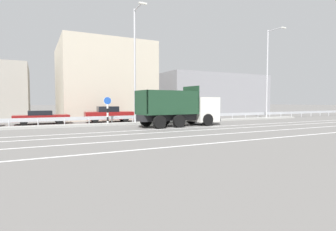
# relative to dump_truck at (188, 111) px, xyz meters

# --- Properties ---
(ground_plane) EXTENTS (320.00, 320.00, 0.00)m
(ground_plane) POSITION_rel_dump_truck_xyz_m (-1.60, 0.84, -1.28)
(ground_plane) COLOR #605E5B
(lane_strip_0) EXTENTS (70.03, 0.16, 0.01)m
(lane_strip_0) POSITION_rel_dump_truck_xyz_m (-0.98, -1.87, -1.28)
(lane_strip_0) COLOR silver
(lane_strip_0) RESTS_ON ground_plane
(lane_strip_1) EXTENTS (70.03, 0.16, 0.01)m
(lane_strip_1) POSITION_rel_dump_truck_xyz_m (-0.98, -3.71, -1.28)
(lane_strip_1) COLOR silver
(lane_strip_1) RESTS_ON ground_plane
(lane_strip_2) EXTENTS (70.03, 0.16, 0.01)m
(lane_strip_2) POSITION_rel_dump_truck_xyz_m (-0.98, -6.29, -1.28)
(lane_strip_2) COLOR silver
(lane_strip_2) RESTS_ON ground_plane
(lane_strip_3) EXTENTS (70.03, 0.16, 0.01)m
(lane_strip_3) POSITION_rel_dump_truck_xyz_m (-0.98, -9.10, -1.28)
(lane_strip_3) COLOR silver
(lane_strip_3) RESTS_ON ground_plane
(median_island) EXTENTS (38.52, 1.10, 0.18)m
(median_island) POSITION_rel_dump_truck_xyz_m (-1.60, 3.35, -1.19)
(median_island) COLOR gray
(median_island) RESTS_ON ground_plane
(median_guardrail) EXTENTS (70.03, 0.09, 0.78)m
(median_guardrail) POSITION_rel_dump_truck_xyz_m (-1.60, 4.17, -0.72)
(median_guardrail) COLOR #9EA0A5
(median_guardrail) RESTS_ON ground_plane
(dump_truck) EXTENTS (7.58, 3.10, 3.46)m
(dump_truck) POSITION_rel_dump_truck_xyz_m (0.00, 0.00, 0.00)
(dump_truck) COLOR silver
(dump_truck) RESTS_ON ground_plane
(median_road_sign) EXTENTS (0.70, 0.16, 2.54)m
(median_road_sign) POSITION_rel_dump_truck_xyz_m (-6.27, 3.35, 0.03)
(median_road_sign) COLOR white
(median_road_sign) RESTS_ON ground_plane
(street_lamp_1) EXTENTS (0.70, 2.38, 10.51)m
(street_lamp_1) POSITION_rel_dump_truck_xyz_m (-3.75, 3.04, 4.48)
(street_lamp_1) COLOR #ADADB2
(street_lamp_1) RESTS_ON ground_plane
(street_lamp_2) EXTENTS (0.71, 2.33, 10.74)m
(street_lamp_2) POSITION_rel_dump_truck_xyz_m (13.34, 3.28, 4.60)
(street_lamp_2) COLOR #ADADB2
(street_lamp_2) RESTS_ON ground_plane
(parked_car_3) EXTENTS (4.87, 2.11, 1.28)m
(parked_car_3) POSITION_rel_dump_truck_xyz_m (-11.52, 7.37, -0.62)
(parked_car_3) COLOR maroon
(parked_car_3) RESTS_ON ground_plane
(parked_car_4) EXTENTS (4.95, 2.16, 1.62)m
(parked_car_4) POSITION_rel_dump_truck_xyz_m (-5.24, 6.99, -0.48)
(parked_car_4) COLOR maroon
(parked_car_4) RESTS_ON ground_plane
(background_building_1) EXTENTS (10.74, 13.02, 9.34)m
(background_building_1) POSITION_rel_dump_truck_xyz_m (-3.99, 15.49, 3.39)
(background_building_1) COLOR #B7AD99
(background_building_1) RESTS_ON ground_plane
(background_building_2) EXTENTS (17.91, 15.09, 6.51)m
(background_building_2) POSITION_rel_dump_truck_xyz_m (14.32, 19.33, 1.97)
(background_building_2) COLOR gray
(background_building_2) RESTS_ON ground_plane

